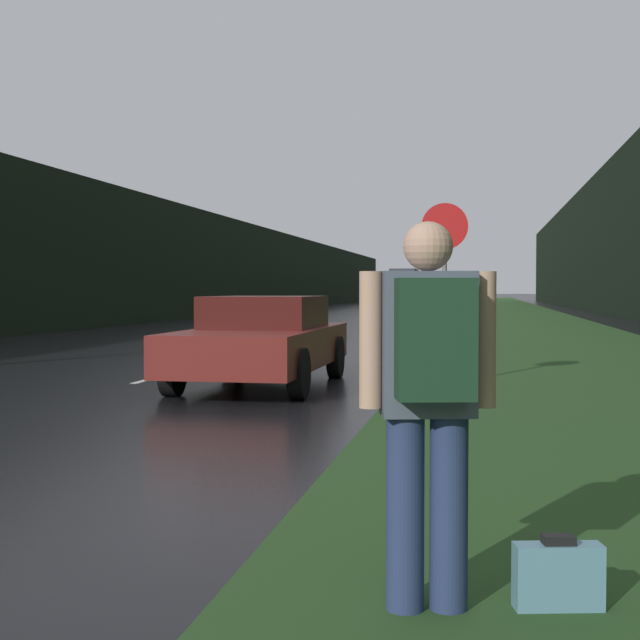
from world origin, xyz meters
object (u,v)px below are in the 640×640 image
(stop_sign, at_px, (444,274))
(suitcase, at_px, (558,577))
(car_passing_near, at_px, (263,340))
(delivery_truck, at_px, (405,286))
(hitchhiker_with_backpack, at_px, (429,391))

(stop_sign, distance_m, suitcase, 9.38)
(car_passing_near, relative_size, delivery_truck, 0.61)
(car_passing_near, bearing_deg, stop_sign, -172.01)
(suitcase, xyz_separation_m, delivery_truck, (-7.60, 80.12, 1.60))
(delivery_truck, bearing_deg, car_passing_near, -86.76)
(hitchhiker_with_backpack, bearing_deg, stop_sign, 79.67)
(car_passing_near, distance_m, delivery_truck, 71.39)
(hitchhiker_with_backpack, height_order, delivery_truck, delivery_truck)
(hitchhiker_with_backpack, bearing_deg, car_passing_near, 96.09)
(stop_sign, relative_size, suitcase, 6.67)
(car_passing_near, height_order, delivery_truck, delivery_truck)
(stop_sign, xyz_separation_m, suitcase, (0.90, -9.22, -1.51))
(stop_sign, distance_m, delivery_truck, 71.21)
(stop_sign, height_order, delivery_truck, delivery_truck)
(hitchhiker_with_backpack, distance_m, suitcase, 1.02)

